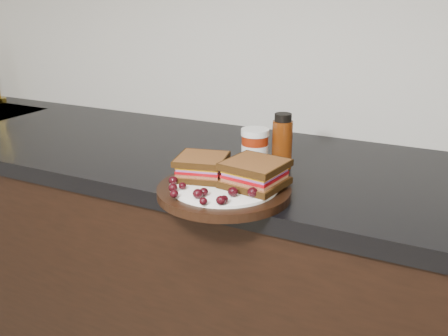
# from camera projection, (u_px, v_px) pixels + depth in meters

# --- Properties ---
(base_cabinets) EXTENTS (3.96, 0.58, 0.86)m
(base_cabinets) POSITION_uv_depth(u_px,v_px,m) (215.00, 305.00, 1.47)
(base_cabinets) COLOR black
(base_cabinets) RESTS_ON ground_plane
(countertop) EXTENTS (3.98, 0.60, 0.04)m
(countertop) POSITION_uv_depth(u_px,v_px,m) (213.00, 161.00, 1.32)
(countertop) COLOR black
(countertop) RESTS_ON base_cabinets
(plate) EXTENTS (0.28, 0.28, 0.02)m
(plate) POSITION_uv_depth(u_px,v_px,m) (224.00, 191.00, 1.04)
(plate) COLOR black
(plate) RESTS_ON countertop
(sandwich_left) EXTENTS (0.13, 0.13, 0.05)m
(sandwich_left) POSITION_uv_depth(u_px,v_px,m) (202.00, 167.00, 1.07)
(sandwich_left) COLOR brown
(sandwich_left) RESTS_ON plate
(sandwich_right) EXTENTS (0.13, 0.13, 0.05)m
(sandwich_right) POSITION_uv_depth(u_px,v_px,m) (255.00, 174.00, 1.02)
(sandwich_right) COLOR brown
(sandwich_right) RESTS_ON plate
(grape_0) EXTENTS (0.02, 0.02, 0.02)m
(grape_0) POSITION_uv_depth(u_px,v_px,m) (173.00, 180.00, 1.03)
(grape_0) COLOR black
(grape_0) RESTS_ON plate
(grape_1) EXTENTS (0.02, 0.02, 0.01)m
(grape_1) POSITION_uv_depth(u_px,v_px,m) (182.00, 186.00, 1.01)
(grape_1) COLOR black
(grape_1) RESTS_ON plate
(grape_2) EXTENTS (0.02, 0.02, 0.02)m
(grape_2) POSITION_uv_depth(u_px,v_px,m) (173.00, 188.00, 0.99)
(grape_2) COLOR black
(grape_2) RESTS_ON plate
(grape_3) EXTENTS (0.02, 0.02, 0.02)m
(grape_3) POSITION_uv_depth(u_px,v_px,m) (174.00, 194.00, 0.97)
(grape_3) COLOR black
(grape_3) RESTS_ON plate
(grape_4) EXTENTS (0.02, 0.02, 0.02)m
(grape_4) POSITION_uv_depth(u_px,v_px,m) (198.00, 194.00, 0.96)
(grape_4) COLOR black
(grape_4) RESTS_ON plate
(grape_5) EXTENTS (0.02, 0.02, 0.02)m
(grape_5) POSITION_uv_depth(u_px,v_px,m) (204.00, 192.00, 0.97)
(grape_5) COLOR black
(grape_5) RESTS_ON plate
(grape_6) EXTENTS (0.02, 0.02, 0.01)m
(grape_6) POSITION_uv_depth(u_px,v_px,m) (203.00, 201.00, 0.93)
(grape_6) COLOR black
(grape_6) RESTS_ON plate
(grape_7) EXTENTS (0.02, 0.02, 0.02)m
(grape_7) POSITION_uv_depth(u_px,v_px,m) (221.00, 200.00, 0.93)
(grape_7) COLOR black
(grape_7) RESTS_ON plate
(grape_8) EXTENTS (0.02, 0.02, 0.02)m
(grape_8) POSITION_uv_depth(u_px,v_px,m) (224.00, 199.00, 0.94)
(grape_8) COLOR black
(grape_8) RESTS_ON plate
(grape_9) EXTENTS (0.02, 0.02, 0.02)m
(grape_9) POSITION_uv_depth(u_px,v_px,m) (233.00, 192.00, 0.97)
(grape_9) COLOR black
(grape_9) RESTS_ON plate
(grape_10) EXTENTS (0.02, 0.02, 0.02)m
(grape_10) POSITION_uv_depth(u_px,v_px,m) (253.00, 192.00, 0.97)
(grape_10) COLOR black
(grape_10) RESTS_ON plate
(grape_11) EXTENTS (0.02, 0.02, 0.02)m
(grape_11) POSITION_uv_depth(u_px,v_px,m) (253.00, 192.00, 0.97)
(grape_11) COLOR black
(grape_11) RESTS_ON plate
(grape_12) EXTENTS (0.02, 0.02, 0.02)m
(grape_12) POSITION_uv_depth(u_px,v_px,m) (262.00, 189.00, 0.99)
(grape_12) COLOR black
(grape_12) RESTS_ON plate
(grape_13) EXTENTS (0.02, 0.02, 0.02)m
(grape_13) POSITION_uv_depth(u_px,v_px,m) (271.00, 185.00, 1.01)
(grape_13) COLOR black
(grape_13) RESTS_ON plate
(grape_14) EXTENTS (0.02, 0.02, 0.01)m
(grape_14) POSITION_uv_depth(u_px,v_px,m) (260.00, 180.00, 1.04)
(grape_14) COLOR black
(grape_14) RESTS_ON plate
(grape_15) EXTENTS (0.02, 0.02, 0.02)m
(grape_15) POSITION_uv_depth(u_px,v_px,m) (254.00, 179.00, 1.04)
(grape_15) COLOR black
(grape_15) RESTS_ON plate
(grape_16) EXTENTS (0.02, 0.02, 0.02)m
(grape_16) POSITION_uv_depth(u_px,v_px,m) (217.00, 168.00, 1.10)
(grape_16) COLOR black
(grape_16) RESTS_ON plate
(grape_17) EXTENTS (0.02, 0.02, 0.02)m
(grape_17) POSITION_uv_depth(u_px,v_px,m) (206.00, 171.00, 1.08)
(grape_17) COLOR black
(grape_17) RESTS_ON plate
(grape_18) EXTENTS (0.02, 0.02, 0.02)m
(grape_18) POSITION_uv_depth(u_px,v_px,m) (196.00, 172.00, 1.08)
(grape_18) COLOR black
(grape_18) RESTS_ON plate
(grape_19) EXTENTS (0.02, 0.02, 0.02)m
(grape_19) POSITION_uv_depth(u_px,v_px,m) (190.00, 173.00, 1.07)
(grape_19) COLOR black
(grape_19) RESTS_ON plate
(grape_20) EXTENTS (0.02, 0.02, 0.01)m
(grape_20) POSITION_uv_depth(u_px,v_px,m) (197.00, 181.00, 1.04)
(grape_20) COLOR black
(grape_20) RESTS_ON plate
(grape_21) EXTENTS (0.02, 0.02, 0.01)m
(grape_21) POSITION_uv_depth(u_px,v_px,m) (215.00, 173.00, 1.08)
(grape_21) COLOR black
(grape_21) RESTS_ON plate
(grape_22) EXTENTS (0.02, 0.02, 0.02)m
(grape_22) POSITION_uv_depth(u_px,v_px,m) (201.00, 175.00, 1.06)
(grape_22) COLOR black
(grape_22) RESTS_ON plate
(grape_23) EXTENTS (0.02, 0.02, 0.02)m
(grape_23) POSITION_uv_depth(u_px,v_px,m) (188.00, 173.00, 1.08)
(grape_23) COLOR black
(grape_23) RESTS_ON plate
(condiment_jar) EXTENTS (0.09, 0.09, 0.10)m
(condiment_jar) POSITION_uv_depth(u_px,v_px,m) (255.00, 149.00, 1.19)
(condiment_jar) COLOR maroon
(condiment_jar) RESTS_ON countertop
(oil_bottle) EXTENTS (0.06, 0.06, 0.13)m
(oil_bottle) POSITION_uv_depth(u_px,v_px,m) (282.00, 141.00, 1.18)
(oil_bottle) COLOR #512108
(oil_bottle) RESTS_ON countertop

